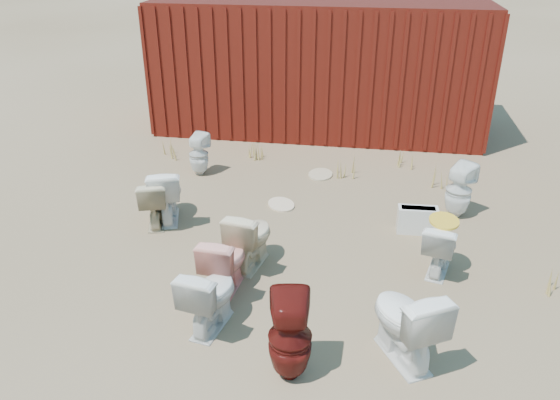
% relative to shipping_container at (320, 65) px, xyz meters
% --- Properties ---
extents(ground, '(100.00, 100.00, 0.00)m').
position_rel_shipping_container_xyz_m(ground, '(0.00, -5.20, -1.20)').
color(ground, brown).
rests_on(ground, ground).
extents(shipping_container, '(6.00, 2.40, 2.40)m').
position_rel_shipping_container_xyz_m(shipping_container, '(0.00, 0.00, 0.00)').
color(shipping_container, '#4F170D').
rests_on(shipping_container, ground).
extents(toilet_front_a, '(0.62, 0.83, 0.76)m').
position_rel_shipping_container_xyz_m(toilet_front_a, '(-1.58, -4.31, -0.82)').
color(toilet_front_a, white).
rests_on(toilet_front_a, ground).
extents(toilet_front_pink, '(0.46, 0.72, 0.70)m').
position_rel_shipping_container_xyz_m(toilet_front_pink, '(-0.40, -5.76, -0.85)').
color(toilet_front_pink, '#F49A8D').
rests_on(toilet_front_pink, ground).
extents(toilet_front_c, '(0.52, 0.76, 0.71)m').
position_rel_shipping_container_xyz_m(toilet_front_c, '(-0.39, -6.37, -0.85)').
color(toilet_front_c, silver).
rests_on(toilet_front_c, ground).
extents(toilet_front_maroon, '(0.43, 0.44, 0.83)m').
position_rel_shipping_container_xyz_m(toilet_front_maroon, '(0.47, -6.90, -0.78)').
color(toilet_front_maroon, '#55120E').
rests_on(toilet_front_maroon, ground).
extents(toilet_front_e, '(0.78, 0.91, 0.80)m').
position_rel_shipping_container_xyz_m(toilet_front_e, '(1.44, -6.51, -0.80)').
color(toilet_front_e, white).
rests_on(toilet_front_e, ground).
extents(toilet_back_a, '(0.37, 0.37, 0.67)m').
position_rel_shipping_container_xyz_m(toilet_back_a, '(-1.60, -2.78, -0.86)').
color(toilet_back_a, white).
rests_on(toilet_back_a, ground).
extents(toilet_back_beige_left, '(0.54, 0.72, 0.66)m').
position_rel_shipping_container_xyz_m(toilet_back_beige_left, '(-1.68, -4.47, -0.87)').
color(toilet_back_beige_left, '#C1B28D').
rests_on(toilet_back_beige_left, ground).
extents(toilet_back_beige_right, '(0.54, 0.77, 0.72)m').
position_rel_shipping_container_xyz_m(toilet_back_beige_right, '(-0.24, -5.23, -0.84)').
color(toilet_back_beige_right, beige).
rests_on(toilet_back_beige_right, ground).
extents(toilet_back_yellowlid, '(0.50, 0.70, 0.64)m').
position_rel_shipping_container_xyz_m(toilet_back_yellowlid, '(1.89, -5.01, -0.88)').
color(toilet_back_yellowlid, white).
rests_on(toilet_back_yellowlid, ground).
extents(toilet_back_e, '(0.49, 0.49, 0.76)m').
position_rel_shipping_container_xyz_m(toilet_back_e, '(2.26, -3.58, -0.82)').
color(toilet_back_e, white).
rests_on(toilet_back_e, ground).
extents(yellow_lid, '(0.32, 0.40, 0.02)m').
position_rel_shipping_container_xyz_m(yellow_lid, '(1.89, -5.01, -0.55)').
color(yellow_lid, gold).
rests_on(yellow_lid, toilet_back_yellowlid).
extents(loose_tank, '(0.51, 0.22, 0.35)m').
position_rel_shipping_container_xyz_m(loose_tank, '(1.70, -4.13, -1.02)').
color(loose_tank, silver).
rests_on(loose_tank, ground).
extents(loose_lid_near, '(0.41, 0.51, 0.02)m').
position_rel_shipping_container_xyz_m(loose_lid_near, '(0.30, -2.50, -1.19)').
color(loose_lid_near, tan).
rests_on(loose_lid_near, ground).
extents(loose_lid_far, '(0.54, 0.58, 0.02)m').
position_rel_shipping_container_xyz_m(loose_lid_far, '(-0.14, -3.66, -1.19)').
color(loose_lid_far, beige).
rests_on(loose_lid_far, ground).
extents(weed_clump_a, '(0.36, 0.36, 0.26)m').
position_rel_shipping_container_xyz_m(weed_clump_a, '(-2.29, -2.15, -1.07)').
color(weed_clump_a, olive).
rests_on(weed_clump_a, ground).
extents(weed_clump_b, '(0.32, 0.32, 0.29)m').
position_rel_shipping_container_xyz_m(weed_clump_b, '(0.72, -2.44, -1.06)').
color(weed_clump_b, olive).
rests_on(weed_clump_b, ground).
extents(weed_clump_c, '(0.36, 0.36, 0.35)m').
position_rel_shipping_container_xyz_m(weed_clump_c, '(2.21, -2.74, -1.02)').
color(weed_clump_c, olive).
rests_on(weed_clump_c, ground).
extents(weed_clump_d, '(0.30, 0.30, 0.27)m').
position_rel_shipping_container_xyz_m(weed_clump_d, '(-0.90, -1.92, -1.06)').
color(weed_clump_d, olive).
rests_on(weed_clump_d, ground).
extents(weed_clump_e, '(0.34, 0.34, 0.29)m').
position_rel_shipping_container_xyz_m(weed_clump_e, '(1.70, -1.90, -1.05)').
color(weed_clump_e, olive).
rests_on(weed_clump_e, ground).
extents(weed_clump_f, '(0.28, 0.28, 0.27)m').
position_rel_shipping_container_xyz_m(weed_clump_f, '(3.11, -5.16, -1.06)').
color(weed_clump_f, olive).
rests_on(weed_clump_f, ground).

